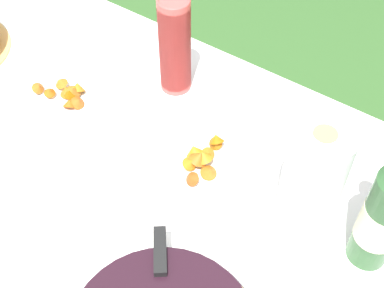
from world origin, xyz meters
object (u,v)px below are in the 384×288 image
object	(u,v)px
snack_plate_left	(203,163)
paper_towel_roll	(312,181)
snack_plate_near	(66,94)
cup_stack	(173,45)

from	to	relation	value
snack_plate_left	paper_towel_roll	distance (m)	0.25
snack_plate_near	paper_towel_roll	world-z (taller)	paper_towel_roll
snack_plate_near	paper_towel_roll	distance (m)	0.61
cup_stack	snack_plate_near	size ratio (longest dim) A/B	1.14
snack_plate_near	paper_towel_roll	size ratio (longest dim) A/B	0.84
snack_plate_left	paper_towel_roll	size ratio (longest dim) A/B	0.91
cup_stack	snack_plate_near	bearing A→B (deg)	-135.21
paper_towel_roll	cup_stack	bearing A→B (deg)	158.43
snack_plate_near	paper_towel_roll	bearing A→B (deg)	1.08
cup_stack	snack_plate_left	bearing A→B (deg)	-40.76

